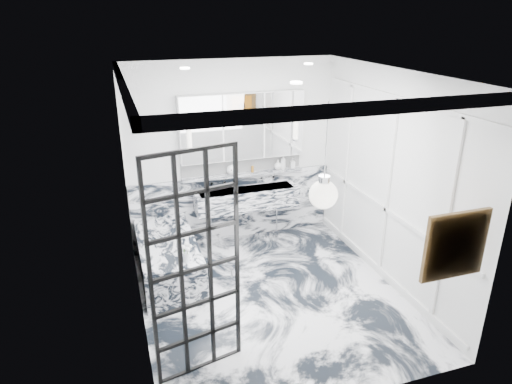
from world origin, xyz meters
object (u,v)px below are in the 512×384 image
object	(u,v)px
crittall_door	(196,269)
mirror_cabinet	(243,126)
trough_sink	(247,198)
bathtub	(168,258)

from	to	relation	value
crittall_door	mirror_cabinet	world-z (taller)	mirror_cabinet
trough_sink	bathtub	world-z (taller)	trough_sink
mirror_cabinet	bathtub	bearing A→B (deg)	-147.94
bathtub	trough_sink	bearing A→B (deg)	26.48
crittall_door	bathtub	bearing A→B (deg)	79.20
mirror_cabinet	crittall_door	bearing A→B (deg)	-115.22
mirror_cabinet	bathtub	size ratio (longest dim) A/B	1.15
trough_sink	mirror_cabinet	distance (m)	1.10
crittall_door	bathtub	distance (m)	2.05
bathtub	mirror_cabinet	bearing A→B (deg)	32.06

